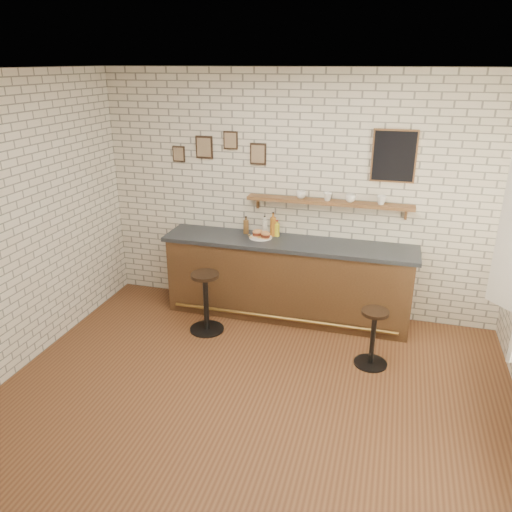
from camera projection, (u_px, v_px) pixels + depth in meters
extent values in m
plane|color=brown|center=(253.00, 394.00, 4.90)|extent=(5.00, 5.00, 0.00)
cube|color=#4D331C|center=(287.00, 281.00, 6.26)|extent=(3.00, 0.58, 0.96)
cube|color=#2D333A|center=(288.00, 243.00, 6.08)|extent=(3.10, 0.62, 0.05)
cylinder|color=olive|center=(281.00, 318.00, 6.11)|extent=(2.79, 0.04, 0.04)
cylinder|color=white|center=(261.00, 237.00, 6.18)|extent=(0.28, 0.28, 0.01)
cylinder|color=#ECBC53|center=(266.00, 237.00, 6.19)|extent=(0.05, 0.05, 0.00)
cylinder|color=#ECBC53|center=(263.00, 237.00, 6.16)|extent=(0.05, 0.05, 0.00)
cylinder|color=#ECBC53|center=(254.00, 234.00, 6.27)|extent=(0.06, 0.06, 0.00)
cylinder|color=#ECBC53|center=(264.00, 236.00, 6.21)|extent=(0.06, 0.06, 0.00)
cylinder|color=#ECBC53|center=(250.00, 237.00, 6.17)|extent=(0.06, 0.06, 0.00)
cylinder|color=#ECBC53|center=(265.00, 237.00, 6.17)|extent=(0.04, 0.04, 0.00)
cylinder|color=#ECBC53|center=(259.00, 238.00, 6.14)|extent=(0.05, 0.05, 0.00)
cylinder|color=#ECBC53|center=(251.00, 238.00, 6.15)|extent=(0.04, 0.04, 0.00)
cylinder|color=#ECBC53|center=(249.00, 235.00, 6.24)|extent=(0.05, 0.05, 0.00)
cylinder|color=#ECBC53|center=(262.00, 238.00, 6.13)|extent=(0.06, 0.06, 0.00)
cylinder|color=#ECBC53|center=(254.00, 236.00, 6.22)|extent=(0.04, 0.04, 0.00)
cylinder|color=#ECBC53|center=(263.00, 237.00, 6.16)|extent=(0.05, 0.05, 0.00)
cylinder|color=#ECBC53|center=(265.00, 237.00, 6.18)|extent=(0.05, 0.05, 0.00)
cylinder|color=#ECBC53|center=(262.00, 237.00, 6.16)|extent=(0.05, 0.05, 0.00)
cylinder|color=brown|center=(246.00, 227.00, 6.32)|extent=(0.07, 0.07, 0.17)
cylinder|color=brown|center=(246.00, 219.00, 6.28)|extent=(0.02, 0.02, 0.04)
cylinder|color=black|center=(246.00, 217.00, 6.27)|extent=(0.03, 0.03, 0.01)
cylinder|color=silver|center=(265.00, 228.00, 6.25)|extent=(0.07, 0.07, 0.20)
cylinder|color=silver|center=(265.00, 218.00, 6.21)|extent=(0.02, 0.02, 0.04)
cylinder|color=black|center=(265.00, 216.00, 6.20)|extent=(0.03, 0.03, 0.01)
cylinder|color=#AA621B|center=(273.00, 227.00, 6.22)|extent=(0.07, 0.07, 0.24)
cylinder|color=#AA621B|center=(273.00, 215.00, 6.16)|extent=(0.03, 0.03, 0.05)
cylinder|color=black|center=(273.00, 213.00, 6.15)|extent=(0.03, 0.03, 0.01)
cylinder|color=gold|center=(277.00, 230.00, 6.22)|extent=(0.07, 0.07, 0.16)
cylinder|color=gold|center=(277.00, 222.00, 6.18)|extent=(0.03, 0.03, 0.03)
cylinder|color=maroon|center=(277.00, 221.00, 6.17)|extent=(0.03, 0.03, 0.01)
cylinder|color=black|center=(207.00, 329.00, 6.08)|extent=(0.41, 0.41, 0.02)
cylinder|color=black|center=(206.00, 303.00, 5.95)|extent=(0.06, 0.06, 0.68)
cylinder|color=black|center=(205.00, 275.00, 5.82)|extent=(0.43, 0.43, 0.04)
cylinder|color=black|center=(370.00, 363.00, 5.40)|extent=(0.36, 0.36, 0.02)
cylinder|color=black|center=(373.00, 339.00, 5.28)|extent=(0.05, 0.05, 0.59)
cylinder|color=black|center=(375.00, 312.00, 5.17)|extent=(0.29, 0.29, 0.04)
cube|color=brown|center=(329.00, 202.00, 5.96)|extent=(2.00, 0.18, 0.04)
cube|color=brown|center=(258.00, 202.00, 6.28)|extent=(0.03, 0.04, 0.16)
cube|color=brown|center=(406.00, 213.00, 5.83)|extent=(0.03, 0.04, 0.16)
imported|color=white|center=(301.00, 195.00, 6.02)|extent=(0.16, 0.16, 0.09)
imported|color=white|center=(328.00, 197.00, 5.94)|extent=(0.13, 0.13, 0.10)
imported|color=white|center=(350.00, 198.00, 5.87)|extent=(0.15, 0.15, 0.09)
imported|color=white|center=(381.00, 200.00, 5.78)|extent=(0.13, 0.13, 0.10)
cube|color=black|center=(204.00, 147.00, 6.23)|extent=(0.22, 0.02, 0.28)
cube|color=black|center=(231.00, 140.00, 6.10)|extent=(0.18, 0.02, 0.22)
cube|color=black|center=(258.00, 154.00, 6.07)|extent=(0.20, 0.02, 0.26)
cube|color=black|center=(179.00, 154.00, 6.35)|extent=(0.16, 0.02, 0.20)
cube|color=black|center=(394.00, 156.00, 5.65)|extent=(0.46, 0.02, 0.56)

